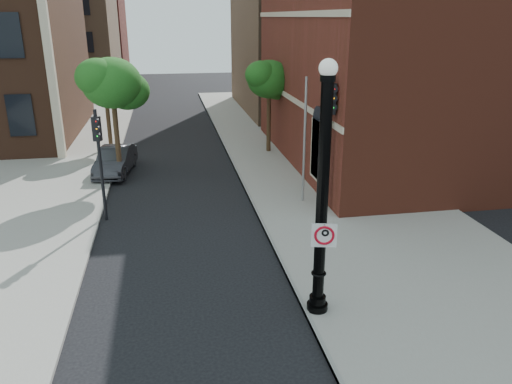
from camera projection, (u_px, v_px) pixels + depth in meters
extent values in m
plane|color=black|center=(229.00, 324.00, 12.69)|extent=(120.00, 120.00, 0.00)
cube|color=gray|center=(331.00, 185.00, 22.95)|extent=(8.00, 60.00, 0.12)
cube|color=gray|center=(29.00, 155.00, 27.87)|extent=(10.00, 50.00, 0.12)
cube|color=gray|center=(246.00, 190.00, 22.29)|extent=(0.10, 60.00, 0.14)
cube|color=maroon|center=(494.00, 44.00, 26.35)|extent=(22.00, 16.00, 12.00)
cube|color=black|center=(317.00, 151.00, 21.20)|extent=(0.08, 1.40, 2.40)
cube|color=beige|center=(290.00, 98.00, 25.35)|extent=(0.06, 16.00, 0.25)
cube|color=beige|center=(292.00, 14.00, 24.01)|extent=(0.06, 16.00, 0.25)
cube|color=beige|center=(45.00, 25.00, 24.97)|extent=(0.40, 0.40, 14.00)
cube|color=brown|center=(52.00, 31.00, 49.53)|extent=(12.00, 12.00, 12.00)
cube|color=#5E1D16|center=(76.00, 37.00, 62.86)|extent=(12.00, 12.00, 10.00)
cube|color=brown|center=(375.00, 22.00, 40.87)|extent=(22.00, 14.00, 14.00)
cylinder|color=black|center=(317.00, 308.00, 13.11)|extent=(0.55, 0.55, 0.30)
cylinder|color=black|center=(317.00, 300.00, 13.03)|extent=(0.43, 0.43, 0.25)
cylinder|color=black|center=(322.00, 201.00, 12.11)|extent=(0.30, 0.30, 5.72)
torus|color=black|center=(319.00, 273.00, 12.77)|extent=(0.39, 0.39, 0.06)
cylinder|color=black|center=(328.00, 78.00, 11.13)|extent=(0.36, 0.36, 0.15)
sphere|color=silver|center=(328.00, 68.00, 11.06)|extent=(0.43, 0.43, 0.43)
cube|color=white|center=(324.00, 235.00, 12.25)|extent=(0.62, 0.16, 0.63)
cube|color=black|center=(325.00, 224.00, 12.15)|extent=(0.62, 0.15, 0.05)
cube|color=black|center=(324.00, 246.00, 12.34)|extent=(0.62, 0.15, 0.05)
cube|color=black|center=(312.00, 235.00, 12.26)|extent=(0.05, 0.02, 0.63)
cube|color=black|center=(336.00, 236.00, 12.23)|extent=(0.05, 0.02, 0.63)
torus|color=#B9071A|center=(324.00, 235.00, 12.25)|extent=(0.51, 0.18, 0.50)
cube|color=#B9071A|center=(324.00, 235.00, 12.25)|extent=(0.35, 0.09, 0.36)
cube|color=black|center=(322.00, 235.00, 12.25)|extent=(0.06, 0.02, 0.29)
torus|color=black|center=(325.00, 233.00, 12.22)|extent=(0.20, 0.10, 0.20)
cylinder|color=black|center=(325.00, 225.00, 12.15)|extent=(0.04, 0.03, 0.03)
imported|color=#28282D|center=(115.00, 161.00, 24.63)|extent=(1.96, 4.22, 1.34)
cylinder|color=black|center=(101.00, 167.00, 18.51)|extent=(0.12, 0.12, 4.26)
cube|color=black|center=(97.00, 129.00, 18.04)|extent=(0.33, 0.32, 0.89)
sphere|color=#E50505|center=(97.00, 121.00, 17.82)|extent=(0.16, 0.16, 0.16)
sphere|color=#FF8C00|center=(97.00, 128.00, 17.90)|extent=(0.16, 0.16, 0.16)
sphere|color=#00E519|center=(98.00, 136.00, 17.99)|extent=(0.16, 0.16, 0.16)
cylinder|color=black|center=(329.00, 146.00, 19.08)|extent=(0.16, 0.16, 5.41)
cube|color=black|center=(331.00, 99.00, 18.48)|extent=(0.40, 0.39, 1.13)
sphere|color=#E50505|center=(334.00, 89.00, 18.19)|extent=(0.20, 0.20, 0.20)
sphere|color=#FF8C00|center=(334.00, 98.00, 18.31)|extent=(0.20, 0.20, 0.20)
sphere|color=#00E519|center=(334.00, 107.00, 18.42)|extent=(0.20, 0.20, 0.20)
cylinder|color=#999999|center=(304.00, 143.00, 20.04)|extent=(0.10, 0.10, 5.21)
cylinder|color=#311F13|center=(117.00, 136.00, 23.22)|extent=(0.24, 0.24, 4.27)
ellipsoid|color=#1B4B14|center=(112.00, 83.00, 22.41)|extent=(2.68, 2.68, 2.28)
ellipsoid|color=#1B4B14|center=(127.00, 91.00, 23.11)|extent=(2.07, 2.07, 1.76)
ellipsoid|color=#1B4B14|center=(98.00, 77.00, 21.88)|extent=(1.95, 1.95, 1.66)
cylinder|color=#311F13|center=(109.00, 121.00, 28.95)|extent=(0.24, 0.24, 3.36)
ellipsoid|color=#1B4B14|center=(105.00, 87.00, 28.31)|extent=(2.11, 2.11, 1.79)
ellipsoid|color=#1B4B14|center=(115.00, 92.00, 28.86)|extent=(1.63, 1.63, 1.39)
ellipsoid|color=#1B4B14|center=(96.00, 84.00, 27.90)|extent=(1.54, 1.54, 1.31)
cylinder|color=#311F13|center=(269.00, 119.00, 27.99)|extent=(0.24, 0.24, 3.87)
ellipsoid|color=#1B4B14|center=(269.00, 79.00, 27.25)|extent=(2.44, 2.44, 2.07)
ellipsoid|color=#1B4B14|center=(277.00, 85.00, 27.88)|extent=(1.88, 1.88, 1.60)
ellipsoid|color=#1B4B14|center=(261.00, 75.00, 26.77)|extent=(1.77, 1.77, 1.51)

